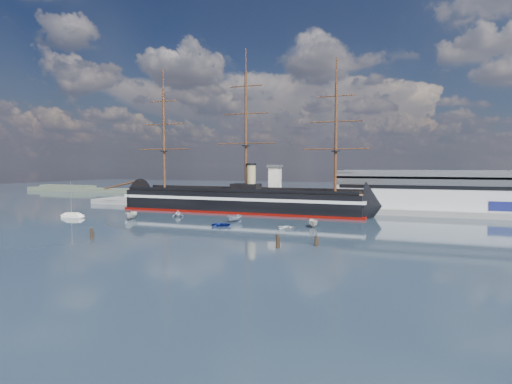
% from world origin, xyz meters
% --- Properties ---
extents(ground, '(600.00, 600.00, 0.00)m').
position_xyz_m(ground, '(0.00, 40.00, 0.00)').
color(ground, '#1A2934').
rests_on(ground, ground).
extents(quay, '(180.00, 18.00, 2.00)m').
position_xyz_m(quay, '(10.00, 76.00, 0.00)').
color(quay, slate).
rests_on(quay, ground).
extents(warehouse, '(63.00, 21.00, 11.60)m').
position_xyz_m(warehouse, '(58.00, 80.00, 7.98)').
color(warehouse, '#B7BABC').
rests_on(warehouse, ground).
extents(quay_tower, '(5.00, 5.00, 15.00)m').
position_xyz_m(quay_tower, '(3.00, 73.00, 9.75)').
color(quay_tower, silver).
rests_on(quay_tower, ground).
extents(shoreline, '(120.00, 10.00, 4.00)m').
position_xyz_m(shoreline, '(-139.23, 135.00, 1.45)').
color(shoreline, '#3F4C38').
rests_on(shoreline, ground).
extents(warship, '(113.00, 17.62, 53.94)m').
position_xyz_m(warship, '(-7.37, 60.00, 4.04)').
color(warship, black).
rests_on(warship, ground).
extents(sailboat, '(7.37, 2.48, 11.63)m').
position_xyz_m(sailboat, '(-49.66, 25.11, 0.74)').
color(sailboat, white).
rests_on(sailboat, ground).
extents(motorboat_a, '(7.66, 4.08, 2.91)m').
position_xyz_m(motorboat_a, '(-29.51, 28.64, 0.00)').
color(motorboat_a, silver).
rests_on(motorboat_a, ground).
extents(motorboat_b, '(2.31, 3.61, 1.57)m').
position_xyz_m(motorboat_b, '(3.47, 24.55, 0.00)').
color(motorboat_b, navy).
rests_on(motorboat_b, ground).
extents(motorboat_c, '(6.84, 5.10, 2.59)m').
position_xyz_m(motorboat_c, '(3.31, 34.27, 0.00)').
color(motorboat_c, gray).
rests_on(motorboat_c, ground).
extents(motorboat_d, '(6.93, 6.28, 2.41)m').
position_xyz_m(motorboat_d, '(-19.32, 39.40, 0.00)').
color(motorboat_d, white).
rests_on(motorboat_d, ground).
extents(motorboat_e, '(1.37, 3.01, 1.37)m').
position_xyz_m(motorboat_e, '(22.09, 25.71, 0.00)').
color(motorboat_e, white).
rests_on(motorboat_e, ground).
extents(motorboat_f, '(7.12, 4.47, 2.67)m').
position_xyz_m(motorboat_f, '(27.78, 31.53, 0.00)').
color(motorboat_f, silver).
rests_on(motorboat_f, ground).
extents(piling_near_left, '(0.64, 0.64, 3.16)m').
position_xyz_m(piling_near_left, '(-15.40, -4.53, 0.00)').
color(piling_near_left, black).
rests_on(piling_near_left, ground).
extents(piling_near_right, '(0.64, 0.64, 3.55)m').
position_xyz_m(piling_near_right, '(27.65, 0.15, 0.00)').
color(piling_near_right, black).
rests_on(piling_near_right, ground).
extents(piling_far_right, '(0.64, 0.64, 2.81)m').
position_xyz_m(piling_far_right, '(34.40, 5.44, 0.00)').
color(piling_far_right, black).
rests_on(piling_far_right, ground).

